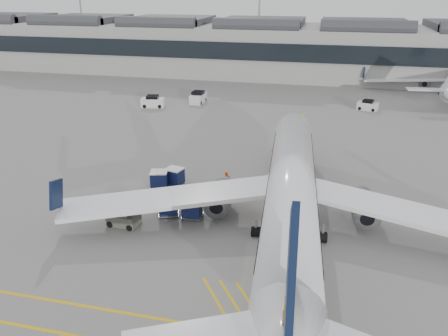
% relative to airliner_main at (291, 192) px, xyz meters
% --- Properties ---
extents(ground, '(220.00, 220.00, 0.00)m').
position_rel_airliner_main_xyz_m(ground, '(-11.11, -3.19, -3.35)').
color(ground, gray).
rests_on(ground, ground).
extents(terminal, '(200.00, 20.45, 12.40)m').
position_rel_airliner_main_xyz_m(terminal, '(-11.11, 68.74, 2.79)').
color(terminal, '#9E9E99').
rests_on(terminal, ground).
extents(light_masts, '(113.00, 0.60, 25.45)m').
position_rel_airliner_main_xyz_m(light_masts, '(-12.78, 82.81, 11.15)').
color(light_masts, slate).
rests_on(light_masts, ground).
extents(apron_markings, '(0.25, 60.00, 0.01)m').
position_rel_airliner_main_xyz_m(apron_markings, '(-1.11, 6.81, -3.34)').
color(apron_markings, gold).
rests_on(apron_markings, ground).
extents(airliner_main, '(39.09, 42.83, 11.38)m').
position_rel_airliner_main_xyz_m(airliner_main, '(0.00, 0.00, 0.00)').
color(airliner_main, white).
rests_on(airliner_main, ground).
extents(belt_loader, '(4.35, 1.60, 1.77)m').
position_rel_airliner_main_xyz_m(belt_loader, '(-1.48, 9.26, -2.83)').
color(belt_loader, beige).
rests_on(belt_loader, ground).
extents(baggage_cart_a, '(2.12, 1.89, 1.90)m').
position_rel_airliner_main_xyz_m(baggage_cart_a, '(-12.41, 5.82, -2.33)').
color(baggage_cart_a, gray).
rests_on(baggage_cart_a, ground).
extents(baggage_cart_b, '(2.18, 1.97, 1.91)m').
position_rel_airliner_main_xyz_m(baggage_cart_b, '(-10.83, -0.39, -2.32)').
color(baggage_cart_b, gray).
rests_on(baggage_cart_b, ground).
extents(baggage_cart_c, '(1.84, 1.54, 1.86)m').
position_rel_airliner_main_xyz_m(baggage_cart_c, '(-8.62, -0.36, -2.35)').
color(baggage_cart_c, gray).
rests_on(baggage_cart_c, ground).
extents(baggage_cart_d, '(2.10, 1.86, 1.92)m').
position_rel_airliner_main_xyz_m(baggage_cart_d, '(-13.66, 4.69, -2.32)').
color(baggage_cart_d, gray).
rests_on(baggage_cart_d, ground).
extents(ramp_agent_a, '(0.86, 0.82, 1.98)m').
position_rel_airliner_main_xyz_m(ramp_agent_a, '(-6.89, 5.95, -2.36)').
color(ramp_agent_a, '#DD3E0B').
rests_on(ramp_agent_a, ground).
extents(ramp_agent_b, '(1.13, 1.12, 1.85)m').
position_rel_airliner_main_xyz_m(ramp_agent_b, '(-6.74, 4.96, -2.42)').
color(ramp_agent_b, '#FF530D').
rests_on(ramp_agent_b, ground).
extents(pushback_tug, '(2.75, 1.83, 1.47)m').
position_rel_airliner_main_xyz_m(pushback_tug, '(-14.01, -2.97, -2.69)').
color(pushback_tug, '#575A4D').
rests_on(pushback_tug, ground).
extents(safety_cone_nose, '(0.34, 0.34, 0.48)m').
position_rel_airliner_main_xyz_m(safety_cone_nose, '(-3.79, 18.18, -3.11)').
color(safety_cone_nose, '#F24C0A').
rests_on(safety_cone_nose, ground).
extents(safety_cone_engine, '(0.34, 0.34, 0.47)m').
position_rel_airliner_main_xyz_m(safety_cone_engine, '(2.34, -0.75, -3.11)').
color(safety_cone_engine, '#F24C0A').
rests_on(safety_cone_engine, ground).
extents(service_van_left, '(4.18, 2.65, 1.99)m').
position_rel_airliner_main_xyz_m(service_van_left, '(-26.53, 35.08, -2.45)').
color(service_van_left, silver).
rests_on(service_van_left, ground).
extents(service_van_mid, '(2.21, 4.10, 2.06)m').
position_rel_airliner_main_xyz_m(service_van_mid, '(-19.82, 39.67, -2.42)').
color(service_van_mid, silver).
rests_on(service_van_mid, ground).
extents(service_van_right, '(3.62, 2.53, 1.69)m').
position_rel_airliner_main_xyz_m(service_van_right, '(9.10, 41.50, -2.59)').
color(service_van_right, silver).
rests_on(service_van_right, ground).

